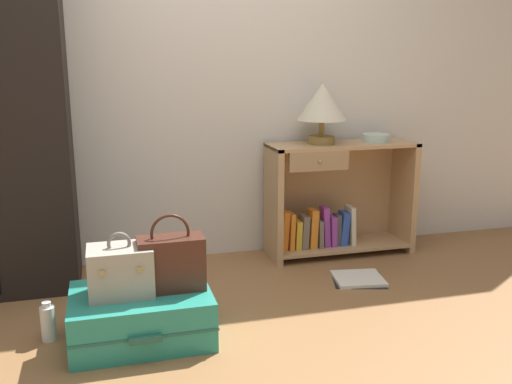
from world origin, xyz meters
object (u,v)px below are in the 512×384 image
object	(u,v)px
bowl	(376,138)
handbag	(171,262)
suitcase_large	(141,315)
train_case	(121,271)
bookshelf	(334,201)
bottle	(48,323)
table_lamp	(322,104)
open_book_on_floor	(358,279)

from	to	relation	value
bowl	handbag	xyz separation A→B (m)	(-1.46, -0.88, -0.41)
suitcase_large	train_case	distance (m)	0.24
bookshelf	train_case	xyz separation A→B (m)	(-1.42, -0.90, -0.01)
bowl	bottle	xyz separation A→B (m)	(-2.03, -0.78, -0.68)
bookshelf	bottle	distance (m)	1.94
train_case	table_lamp	bearing A→B (deg)	34.09
bowl	open_book_on_floor	distance (m)	0.96
table_lamp	bottle	bearing A→B (deg)	-154.45
bowl	bottle	bearing A→B (deg)	-158.90
train_case	handbag	world-z (taller)	handbag
table_lamp	train_case	xyz separation A→B (m)	(-1.31, -0.89, -0.65)
train_case	bottle	bearing A→B (deg)	163.64
table_lamp	suitcase_large	bearing A→B (deg)	-144.18
train_case	open_book_on_floor	bearing A→B (deg)	15.86
suitcase_large	handbag	world-z (taller)	handbag
bowl	suitcase_large	distance (m)	1.95
bookshelf	table_lamp	distance (m)	0.65
suitcase_large	train_case	bearing A→B (deg)	179.93
bowl	train_case	size ratio (longest dim) A/B	0.62
bookshelf	suitcase_large	xyz separation A→B (m)	(-1.33, -0.90, -0.24)
handbag	bottle	bearing A→B (deg)	170.27
bottle	bookshelf	bearing A→B (deg)	24.43
table_lamp	suitcase_large	distance (m)	1.75
train_case	open_book_on_floor	size ratio (longest dim) A/B	0.82
handbag	bottle	size ratio (longest dim) A/B	1.91
bookshelf	bottle	world-z (taller)	bookshelf
table_lamp	train_case	bearing A→B (deg)	-145.91
suitcase_large	bottle	bearing A→B (deg)	166.68
train_case	open_book_on_floor	world-z (taller)	train_case
bowl	suitcase_large	bearing A→B (deg)	-151.29
open_book_on_floor	suitcase_large	bearing A→B (deg)	-163.19
handbag	open_book_on_floor	bearing A→B (deg)	18.74
train_case	bottle	xyz separation A→B (m)	(-0.34, 0.10, -0.26)
bottle	table_lamp	bearing A→B (deg)	25.55
open_book_on_floor	table_lamp	bearing A→B (deg)	96.57
bookshelf	train_case	bearing A→B (deg)	-147.70
table_lamp	handbag	xyz separation A→B (m)	(-1.08, -0.88, -0.63)
bowl	bookshelf	bearing A→B (deg)	177.20
table_lamp	bookshelf	bearing A→B (deg)	5.02
bowl	open_book_on_floor	size ratio (longest dim) A/B	0.50
handbag	bowl	bearing A→B (deg)	31.02
handbag	bottle	distance (m)	0.64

